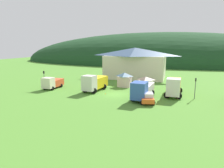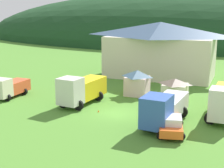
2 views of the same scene
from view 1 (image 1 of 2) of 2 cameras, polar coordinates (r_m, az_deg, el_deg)
The scene contains 13 objects.
ground_plane at distance 37.60m, azimuth 0.91°, elevation -2.99°, with size 200.00×200.00×0.00m, color #4C842D.
forested_hill_backdrop at distance 110.25m, azimuth 12.68°, elevation 5.86°, with size 155.80×60.00×31.19m, color #193D1E.
depot_building at distance 55.80m, azimuth 6.44°, elevation 5.95°, with size 17.10×8.84×8.38m.
play_shed_cream at distance 43.61m, azimuth 9.44°, elevation 0.50°, with size 2.97×2.77×2.48m.
play_shed_pink at distance 44.62m, azimuth 3.54°, elevation 1.30°, with size 2.88×2.66×3.13m.
light_truck_cream at distance 44.34m, azimuth -16.46°, elevation 0.36°, with size 2.60×5.26×2.52m.
flatbed_truck_yellow at distance 40.39m, azimuth -4.93°, elevation 0.44°, with size 3.49×7.18×3.38m.
box_truck_blue at distance 34.63m, azimuth 8.55°, elevation -1.55°, with size 3.41×8.41×3.25m.
heavy_rig_striped at distance 38.19m, azimuth 16.98°, elevation -0.51°, with size 3.13×7.67×3.48m.
service_pickup_orange at distance 32.85m, azimuth 9.79°, elevation -3.69°, with size 3.06×5.12×1.66m.
traffic_light_west at distance 44.06m, azimuth -18.51°, elevation 1.62°, with size 0.20×0.32×3.82m.
traffic_light_east at distance 36.87m, azimuth 22.35°, elevation -0.53°, with size 0.20×0.32×3.59m.
traffic_cone_near_pickup at distance 37.93m, azimuth -1.90°, elevation -2.87°, with size 0.36×0.36×0.46m, color orange.
Camera 1 is at (10.93, -34.84, 8.95)m, focal length 32.57 mm.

